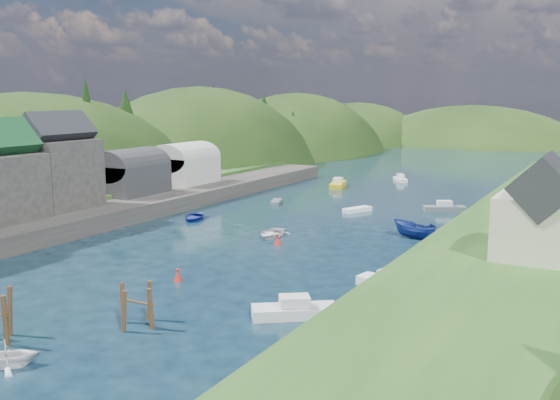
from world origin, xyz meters
The scene contains 12 objects.
ground centered at (0.00, 50.00, 0.00)m, with size 600.00×600.00×0.00m, color black.
hillside_left centered at (-45.00, 75.00, -8.03)m, with size 44.00×245.56×52.00m.
far_hills centered at (1.22, 174.01, -10.80)m, with size 103.00×68.00×44.00m.
hill_trees centered at (0.30, 65.47, 11.14)m, with size 89.20×150.22×12.52m.
quay_left centered at (-24.00, 20.00, 1.00)m, with size 12.00×110.00×2.00m, color #2D2B28.
terrace_left_grass centered at (-31.00, 20.00, 1.25)m, with size 12.00×110.00×2.50m, color #234719.
boat_sheds centered at (-26.00, 39.00, 5.27)m, with size 7.00×21.00×7.50m.
terrace_right centered at (25.00, 40.00, 1.20)m, with size 16.00×120.00×2.40m, color #234719.
piling_cluster_far centered at (4.59, 0.08, 1.10)m, with size 2.96×2.79×3.34m.
channel_buoy_near centered at (0.67, 9.41, 0.48)m, with size 0.70×0.70×1.10m.
channel_buoy_far centered at (1.65, 24.53, 0.48)m, with size 0.70×0.70×1.10m.
moored_boats centered at (2.35, 29.59, 0.53)m, with size 36.96×89.29×2.01m.
Camera 1 is at (32.28, -29.98, 15.30)m, focal length 40.00 mm.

